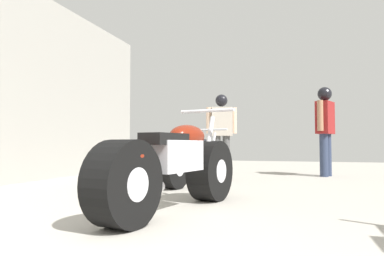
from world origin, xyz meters
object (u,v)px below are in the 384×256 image
(motorcycle_maroon_cruiser, at_px, (173,167))
(motorcycle_black_naked, at_px, (195,161))
(mechanic_in_blue, at_px, (325,123))
(mechanic_with_helmet, at_px, (222,126))

(motorcycle_maroon_cruiser, xyz_separation_m, motorcycle_black_naked, (-0.43, 2.13, -0.04))
(motorcycle_black_naked, bearing_deg, mechanic_in_blue, 45.93)
(motorcycle_black_naked, height_order, mechanic_in_blue, mechanic_in_blue)
(mechanic_in_blue, distance_m, mechanic_with_helmet, 1.99)
(motorcycle_maroon_cruiser, bearing_deg, mechanic_in_blue, 69.93)
(mechanic_with_helmet, bearing_deg, motorcycle_maroon_cruiser, -83.56)
(mechanic_in_blue, height_order, mechanic_with_helmet, mechanic_in_blue)
(motorcycle_maroon_cruiser, height_order, motorcycle_black_naked, motorcycle_maroon_cruiser)
(motorcycle_maroon_cruiser, bearing_deg, motorcycle_black_naked, 101.44)
(motorcycle_black_naked, xyz_separation_m, mechanic_with_helmet, (-0.05, 2.12, 0.62))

